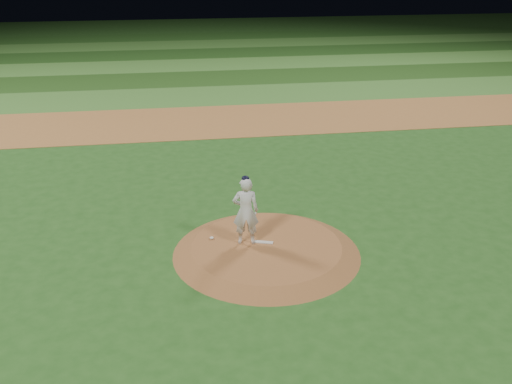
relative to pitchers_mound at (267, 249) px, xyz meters
name	(u,v)px	position (x,y,z in m)	size (l,w,h in m)	color
ground	(266,253)	(0.00, 0.00, -0.12)	(120.00, 120.00, 0.00)	#214E19
infield_dirt_band	(220,121)	(0.00, 14.00, -0.12)	(70.00, 6.00, 0.02)	#9A612F
outfield_stripe_0	(211,96)	(0.00, 19.50, -0.12)	(70.00, 5.00, 0.02)	#3A7129
outfield_stripe_1	(205,78)	(0.00, 24.50, -0.12)	(70.00, 5.00, 0.02)	#204616
outfield_stripe_2	(200,65)	(0.00, 29.50, -0.12)	(70.00, 5.00, 0.02)	#3F7A2C
outfield_stripe_3	(197,54)	(0.00, 34.50, -0.12)	(70.00, 5.00, 0.02)	#1E4516
outfield_stripe_4	(193,44)	(0.00, 39.50, -0.12)	(70.00, 5.00, 0.02)	#376E28
outfield_stripe_5	(191,37)	(0.00, 44.50, -0.12)	(70.00, 5.00, 0.02)	#1F4B18
pitchers_mound	(267,249)	(0.00, 0.00, 0.00)	(5.50, 5.50, 0.25)	brown
pitching_rubber	(264,242)	(-0.05, 0.18, 0.14)	(0.55, 0.14, 0.03)	beige
rosin_bag	(212,238)	(-1.56, 0.64, 0.16)	(0.13, 0.13, 0.07)	silver
pitcher_on_mound	(246,211)	(-0.58, 0.25, 1.17)	(0.81, 0.58, 2.13)	silver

